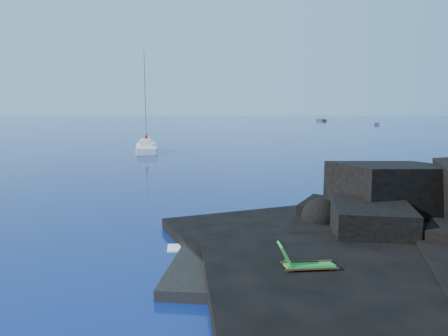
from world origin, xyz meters
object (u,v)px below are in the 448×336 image
object	(u,v)px
sailboat	(146,152)
distant_boat_a	(321,121)
distant_boat_b	(377,125)
deck_chair	(309,258)
marker_cone	(290,268)
sunbather	(271,263)

from	to	relation	value
sailboat	distant_boat_a	xyz separation A→B (m)	(41.76, 93.27, 0.00)
distant_boat_a	distant_boat_b	distance (m)	27.45
sailboat	deck_chair	bearing A→B (deg)	-83.12
marker_cone	sailboat	bearing A→B (deg)	106.28
marker_cone	distant_boat_a	size ratio (longest dim) A/B	0.11
deck_chair	marker_cone	distance (m)	0.68
sunbather	distant_boat_b	bearing A→B (deg)	76.79
sailboat	distant_boat_b	bearing A→B (deg)	42.55
deck_chair	distant_boat_a	world-z (taller)	deck_chair
sailboat	deck_chair	distance (m)	41.14
marker_cone	distant_boat_b	world-z (taller)	marker_cone
sailboat	sunbather	size ratio (longest dim) A/B	7.13
sailboat	sunbather	distance (m)	40.08
distant_boat_a	sailboat	bearing A→B (deg)	-125.70
marker_cone	distant_boat_a	distance (m)	136.02
deck_chair	distant_boat_a	distance (m)	135.86
deck_chair	distant_boat_b	bearing A→B (deg)	64.60
marker_cone	distant_boat_a	world-z (taller)	marker_cone
distant_boat_a	distant_boat_b	xyz separation A→B (m)	(9.57, -25.73, 0.00)
deck_chair	sunbather	xyz separation A→B (m)	(-1.13, 0.77, -0.43)
sunbather	distant_boat_a	size ratio (longest dim) A/B	0.33
sailboat	distant_boat_a	distance (m)	102.19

